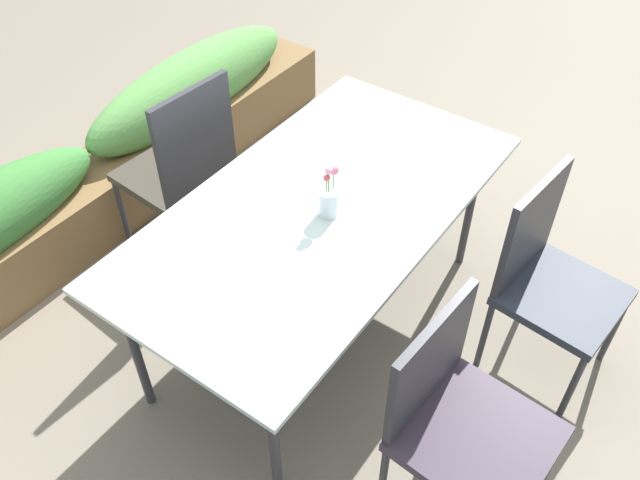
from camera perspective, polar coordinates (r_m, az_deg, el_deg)
ground_plane at (r=3.11m, az=-1.23°, el=-8.28°), size 12.00×12.00×0.00m
dining_table at (r=2.64m, az=-0.00°, el=2.36°), size 1.76×0.94×0.74m
chair_near_left at (r=2.30m, az=11.94°, el=-14.57°), size 0.50×0.50×0.91m
chair_far_side at (r=3.22m, az=-11.71°, el=6.38°), size 0.49×0.49×0.99m
chair_near_right at (r=2.81m, az=19.15°, el=-2.76°), size 0.48×0.48×0.93m
flower_vase at (r=2.52m, az=0.77°, el=3.65°), size 0.08×0.08×0.23m
planter_box at (r=3.66m, az=-18.61°, el=5.45°), size 3.38×0.39×0.67m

